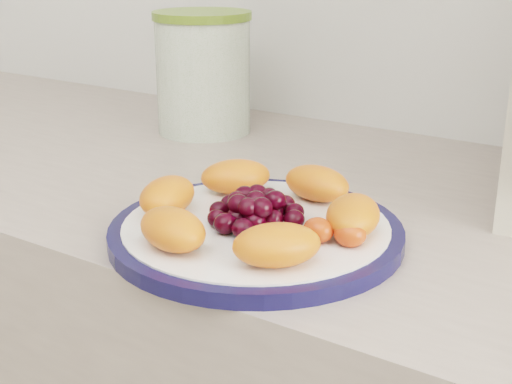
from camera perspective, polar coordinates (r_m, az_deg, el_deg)
The scene contains 5 objects.
plate_rim at distance 0.70m, azimuth 0.00°, elevation -3.26°, with size 0.29×0.29×0.01m, color #10113A.
plate_face at distance 0.70m, azimuth 0.00°, elevation -3.19°, with size 0.26×0.26×0.02m, color white.
canister at distance 1.09m, azimuth -4.23°, elevation 9.17°, with size 0.14×0.14×0.17m, color #325A10.
canister_lid at distance 1.08m, azimuth -4.35°, elevation 13.91°, with size 0.15×0.15×0.01m, color olive.
fruit_plate at distance 0.69m, azimuth 0.01°, elevation -1.19°, with size 0.25×0.25×0.04m.
Camera 1 is at (0.29, 0.49, 1.18)m, focal length 50.00 mm.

